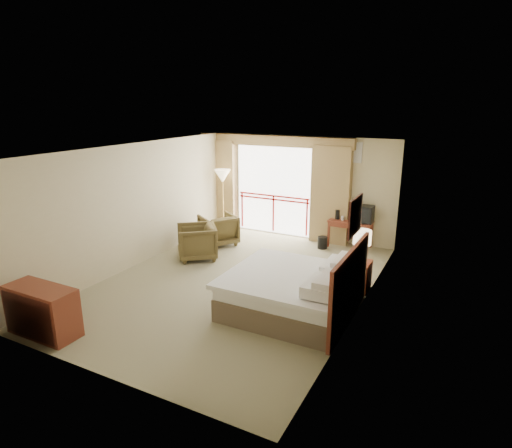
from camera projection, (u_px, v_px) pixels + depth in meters
The scene contains 29 objects.
floor at pixel (237, 282), 8.71m from camera, with size 7.00×7.00×0.00m, color #807A56.
ceiling at pixel (235, 149), 7.96m from camera, with size 7.00×7.00×0.00m, color white.
wall_back at pixel (302, 187), 11.33m from camera, with size 5.00×5.00×0.00m, color #C6B990.
wall_front at pixel (97, 285), 5.35m from camera, with size 5.00×5.00×0.00m, color #C6B990.
wall_left at pixel (138, 205), 9.44m from camera, with size 7.00×7.00×0.00m, color #C6B990.
wall_right at pixel (364, 236), 7.24m from camera, with size 7.00×7.00×0.00m, color #C6B990.
balcony_door at pixel (274, 190), 11.70m from camera, with size 2.40×2.40×0.00m, color white.
balcony_railing at pixel (273, 204), 11.80m from camera, with size 2.09×0.03×1.02m.
curtain_left at pixel (220, 184), 12.30m from camera, with size 1.00×0.26×2.50m, color olive.
curtain_right at pixel (331, 195), 10.85m from camera, with size 1.00×0.26×2.50m, color olive.
valance at pixel (273, 141), 11.24m from camera, with size 4.40×0.22×0.28m, color olive.
hvac_vent at pixel (352, 152), 10.45m from camera, with size 0.50×0.04×0.50m, color silver.
bed at pixel (294, 291), 7.44m from camera, with size 2.13×2.06×0.97m.
headboard at pixel (350, 287), 6.94m from camera, with size 0.06×2.10×1.30m, color #5F1F13.
framed_art at pixel (355, 216), 6.60m from camera, with size 0.04×0.72×0.60m.
nightstand at pixel (359, 276), 8.32m from camera, with size 0.40×0.48×0.57m, color #5F1F13.
table_lamp at pixel (362, 238), 8.15m from camera, with size 0.34×0.34×0.60m.
phone at pixel (356, 262), 8.13m from camera, with size 0.17×0.13×0.07m, color black.
desk at pixel (351, 226), 10.71m from camera, with size 1.06×0.51×0.69m.
tv at pixel (363, 214), 10.43m from camera, with size 0.47×0.37×0.43m.
coffee_maker at pixel (337, 214), 10.75m from camera, with size 0.11×0.11×0.24m, color black.
cup at pixel (343, 218), 10.66m from camera, with size 0.07×0.07×0.11m, color white.
wastebasket at pixel (322, 243), 10.68m from camera, with size 0.24×0.24×0.30m, color black.
armchair_far at pixel (219, 244), 11.05m from camera, with size 0.83×0.86×0.78m, color #4A3D20.
armchair_near at pixel (197, 258), 10.06m from camera, with size 0.85×0.88×0.80m, color #4A3D20.
side_table at pixel (202, 233), 10.87m from camera, with size 0.45×0.45×0.49m.
book at pixel (202, 227), 10.82m from camera, with size 0.15×0.20×0.02m, color white.
floor_lamp at pixel (223, 178), 11.77m from camera, with size 0.45×0.45×1.75m.
dresser at pixel (42, 311), 6.69m from camera, with size 1.19×0.51×0.79m.
Camera 1 is at (4.02, -6.97, 3.57)m, focal length 30.00 mm.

